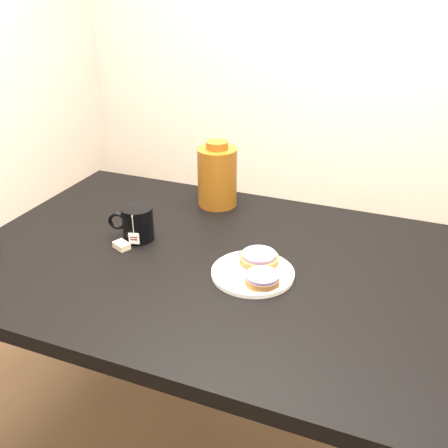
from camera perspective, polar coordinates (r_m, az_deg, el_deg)
The scene contains 7 objects.
table at distance 1.40m, azimuth -0.27°, elevation -7.00°, with size 1.40×0.90×0.75m.
plate at distance 1.29m, azimuth 3.31°, elevation -5.53°, with size 0.21×0.21×0.02m.
bagel_back at distance 1.32m, azimuth 4.02°, elevation -3.88°, with size 0.13×0.13×0.03m.
bagel_front at distance 1.23m, azimuth 4.40°, elevation -6.28°, with size 0.09×0.09×0.03m.
mug at distance 1.46m, azimuth -9.89°, elevation 0.09°, with size 0.14×0.11×0.10m.
teabag_pouch at distance 1.43m, azimuth -11.62°, elevation -2.41°, with size 0.04×0.03×0.02m, color #C6B793.
bagel_package at distance 1.63m, azimuth -0.78°, elevation 5.51°, with size 0.17×0.17×0.22m.
Camera 1 is at (0.44, -1.08, 1.45)m, focal length 40.00 mm.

